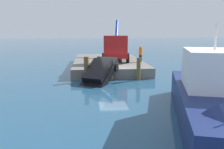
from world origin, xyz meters
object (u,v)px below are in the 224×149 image
(crane_truck, at_px, (116,49))
(moored_yacht, at_px, (220,119))
(dock_worker, at_px, (140,54))
(salvaged_car, at_px, (98,75))

(crane_truck, relative_size, moored_yacht, 0.72)
(dock_worker, height_order, moored_yacht, moored_yacht)
(crane_truck, distance_m, salvaged_car, 7.06)
(crane_truck, bearing_deg, moored_yacht, 8.48)
(dock_worker, distance_m, moored_yacht, 15.44)
(crane_truck, xyz_separation_m, moored_yacht, (16.38, 2.44, -1.57))
(crane_truck, distance_m, moored_yacht, 16.64)
(dock_worker, xyz_separation_m, salvaged_car, (5.56, -4.66, -1.11))
(salvaged_car, distance_m, moored_yacht, 10.87)
(crane_truck, bearing_deg, dock_worker, 68.49)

